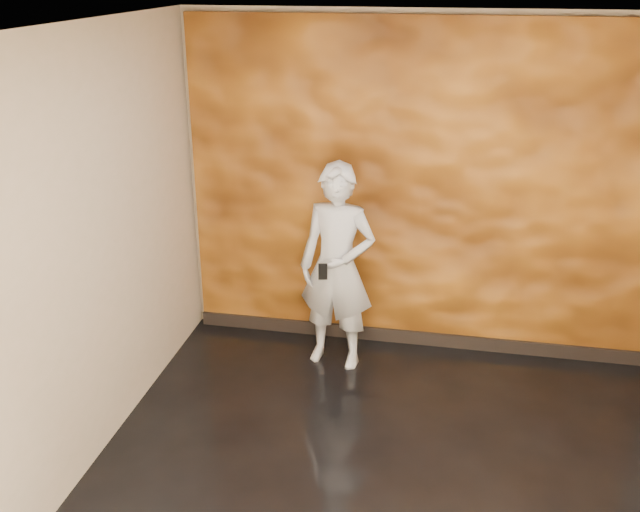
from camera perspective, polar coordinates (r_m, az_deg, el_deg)
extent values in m
cube|color=black|center=(4.81, 5.80, -18.08)|extent=(4.00, 4.00, 0.01)
cube|color=tan|center=(5.91, 8.29, 5.37)|extent=(4.00, 0.02, 2.80)
cube|color=tan|center=(4.62, -18.96, -0.56)|extent=(0.02, 4.00, 2.80)
cube|color=white|center=(3.68, 7.56, 17.45)|extent=(4.00, 4.00, 0.01)
cube|color=orange|center=(5.88, 8.26, 5.08)|extent=(3.90, 0.06, 2.75)
cube|color=black|center=(6.36, 7.58, -6.46)|extent=(3.90, 0.04, 0.12)
imported|color=#A2A7B3|center=(5.70, 1.39, -0.91)|extent=(0.68, 0.50, 1.71)
cube|color=black|center=(5.46, 0.23, -1.26)|extent=(0.07, 0.03, 0.13)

